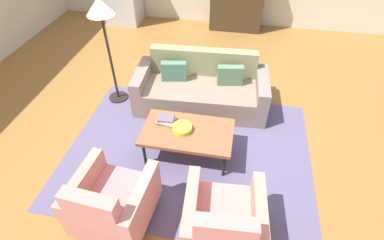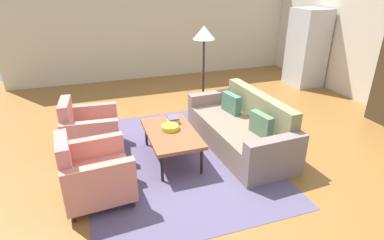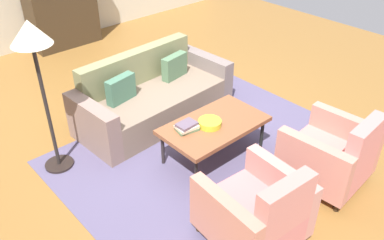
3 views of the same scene
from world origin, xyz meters
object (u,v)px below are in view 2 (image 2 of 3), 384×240
Objects in this scene: couch at (243,130)px; armchair_left at (88,132)px; book_stack at (173,119)px; floor_lamp at (204,41)px; fruit_bowl at (170,127)px; refrigerator at (307,48)px; armchair_right at (92,175)px; coffee_table at (171,134)px.

couch is 2.43m from armchair_left.
couch is 8.14× the size of book_stack.
fruit_bowl is at bearing -37.33° from floor_lamp.
couch is at bearing 73.88° from book_stack.
couch is 3.89m from refrigerator.
book_stack is at bearing -39.68° from floor_lamp.
book_stack is (0.29, 1.28, 0.15)m from armchair_left.
book_stack is (-0.92, 1.28, 0.15)m from armchair_right.
coffee_table is 4.55× the size of book_stack.
fruit_bowl is at bearing 115.94° from armchair_right.
floor_lamp is at bearing 144.06° from coffee_table.
book_stack is at bearing 160.66° from coffee_table.
armchair_right is at bearing -62.59° from coffee_table.
refrigerator is at bearing 107.90° from floor_lamp.
refrigerator reaches higher than floor_lamp.
couch is 1.20m from fruit_bowl.
refrigerator reaches higher than couch.
refrigerator is 3.30m from floor_lamp.
floor_lamp is at bearing 142.67° from fruit_bowl.
refrigerator is (-2.13, 4.03, 0.43)m from book_stack.
armchair_left reaches higher than book_stack.
armchair_right is 3.21m from floor_lamp.
armchair_right is (0.61, -2.35, 0.06)m from couch.
book_stack is 1.75m from floor_lamp.
armchair_right is at bearing -60.15° from refrigerator.
armchair_left is 1.32m from book_stack.
armchair_left is at bearing 72.54° from couch.
coffee_table is at bearing 87.09° from couch.
coffee_table is 0.10m from fruit_bowl.
book_stack reaches higher than coffee_table.
floor_lamp reaches higher than book_stack.
fruit_bowl is (-0.68, 1.17, 0.14)m from armchair_right.
coffee_table is at bearing 0.00° from fruit_bowl.
refrigerator is (-2.37, 4.14, 0.44)m from fruit_bowl.
floor_lamp reaches higher than armchair_left.
armchair_right is (1.21, -0.00, 0.00)m from armchair_left.
book_stack is at bearing 155.62° from fruit_bowl.
armchair_right is at bearing -59.90° from fruit_bowl.
coffee_table is 0.65× the size of refrigerator.
floor_lamp is (-1.44, 1.05, 1.03)m from coffee_table.
armchair_right is at bearing 4.51° from armchair_left.
coffee_table is at bearing 113.25° from armchair_right.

